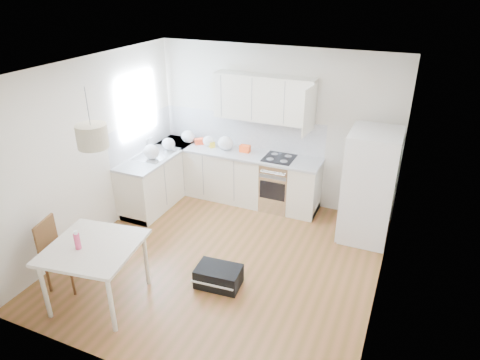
% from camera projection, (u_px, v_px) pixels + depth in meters
% --- Properties ---
extents(floor, '(4.20, 4.20, 0.00)m').
position_uv_depth(floor, '(223.00, 260.00, 6.14)').
color(floor, brown).
rests_on(floor, ground).
extents(ceiling, '(4.20, 4.20, 0.00)m').
position_uv_depth(ceiling, '(219.00, 70.00, 4.97)').
color(ceiling, white).
rests_on(ceiling, wall_back).
extents(wall_back, '(4.20, 0.00, 4.20)m').
position_uv_depth(wall_back, '(275.00, 127.00, 7.29)').
color(wall_back, silver).
rests_on(wall_back, floor).
extents(wall_left, '(0.00, 4.20, 4.20)m').
position_uv_depth(wall_left, '(93.00, 151.00, 6.31)').
color(wall_left, silver).
rests_on(wall_left, floor).
extents(wall_right, '(0.00, 4.20, 4.20)m').
position_uv_depth(wall_right, '(390.00, 206.00, 4.81)').
color(wall_right, silver).
rests_on(wall_right, floor).
extents(window_glassblock, '(0.02, 1.00, 1.00)m').
position_uv_depth(window_glassblock, '(137.00, 105.00, 7.08)').
color(window_glassblock, '#BFE0F9').
rests_on(window_glassblock, wall_left).
extents(cabinets_back, '(3.00, 0.60, 0.88)m').
position_uv_depth(cabinets_back, '(236.00, 176.00, 7.65)').
color(cabinets_back, white).
rests_on(cabinets_back, floor).
extents(cabinets_left, '(0.60, 1.80, 0.88)m').
position_uv_depth(cabinets_left, '(160.00, 178.00, 7.59)').
color(cabinets_left, white).
rests_on(cabinets_left, floor).
extents(counter_back, '(3.02, 0.64, 0.04)m').
position_uv_depth(counter_back, '(236.00, 152.00, 7.45)').
color(counter_back, '#AEB1B3').
rests_on(counter_back, cabinets_back).
extents(counter_left, '(0.64, 1.82, 0.04)m').
position_uv_depth(counter_left, '(158.00, 154.00, 7.39)').
color(counter_left, '#AEB1B3').
rests_on(counter_left, cabinets_left).
extents(backsplash_back, '(3.00, 0.01, 0.58)m').
position_uv_depth(backsplash_back, '(242.00, 130.00, 7.56)').
color(backsplash_back, white).
rests_on(backsplash_back, wall_back).
extents(backsplash_left, '(0.01, 1.80, 0.58)m').
position_uv_depth(backsplash_left, '(142.00, 135.00, 7.36)').
color(backsplash_left, white).
rests_on(backsplash_left, wall_left).
extents(upper_cabinets, '(1.70, 0.32, 0.75)m').
position_uv_depth(upper_cabinets, '(264.00, 98.00, 6.99)').
color(upper_cabinets, white).
rests_on(upper_cabinets, wall_back).
extents(range_oven, '(0.50, 0.61, 0.88)m').
position_uv_depth(range_oven, '(278.00, 184.00, 7.37)').
color(range_oven, silver).
rests_on(range_oven, floor).
extents(sink, '(0.50, 0.80, 0.16)m').
position_uv_depth(sink, '(156.00, 154.00, 7.34)').
color(sink, silver).
rests_on(sink, counter_left).
extents(refrigerator, '(0.83, 0.86, 1.71)m').
position_uv_depth(refrigerator, '(371.00, 186.00, 6.37)').
color(refrigerator, white).
rests_on(refrigerator, floor).
extents(dining_table, '(1.17, 1.17, 0.81)m').
position_uv_depth(dining_table, '(94.00, 252.00, 5.09)').
color(dining_table, beige).
rests_on(dining_table, floor).
extents(dining_chair, '(0.48, 0.48, 0.95)m').
position_uv_depth(dining_chair, '(64.00, 254.00, 5.45)').
color(dining_chair, '#4C3016').
rests_on(dining_chair, floor).
extents(drink_bottle, '(0.09, 0.09, 0.24)m').
position_uv_depth(drink_bottle, '(77.00, 240.00, 4.94)').
color(drink_bottle, '#D83C66').
rests_on(drink_bottle, dining_table).
extents(gym_bag, '(0.61, 0.43, 0.27)m').
position_uv_depth(gym_bag, '(219.00, 276.00, 5.59)').
color(gym_bag, black).
rests_on(gym_bag, floor).
extents(pendant_lamp, '(0.41, 0.41, 0.25)m').
position_uv_depth(pendant_lamp, '(92.00, 136.00, 4.45)').
color(pendant_lamp, '#BBB090').
rests_on(pendant_lamp, ceiling).
extents(grocery_bag_a, '(0.26, 0.22, 0.23)m').
position_uv_depth(grocery_bag_a, '(188.00, 137.00, 7.78)').
color(grocery_bag_a, white).
rests_on(grocery_bag_a, counter_back).
extents(grocery_bag_b, '(0.21, 0.18, 0.19)m').
position_uv_depth(grocery_bag_b, '(209.00, 141.00, 7.63)').
color(grocery_bag_b, white).
rests_on(grocery_bag_b, counter_back).
extents(grocery_bag_c, '(0.27, 0.23, 0.25)m').
position_uv_depth(grocery_bag_c, '(226.00, 143.00, 7.45)').
color(grocery_bag_c, white).
rests_on(grocery_bag_c, counter_back).
extents(grocery_bag_d, '(0.23, 0.20, 0.21)m').
position_uv_depth(grocery_bag_d, '(168.00, 144.00, 7.48)').
color(grocery_bag_d, white).
rests_on(grocery_bag_d, counter_back).
extents(grocery_bag_e, '(0.28, 0.23, 0.25)m').
position_uv_depth(grocery_bag_e, '(151.00, 152.00, 7.09)').
color(grocery_bag_e, white).
rests_on(grocery_bag_e, counter_left).
extents(snack_orange, '(0.18, 0.11, 0.12)m').
position_uv_depth(snack_orange, '(245.00, 149.00, 7.40)').
color(snack_orange, '#FC4B16').
rests_on(snack_orange, counter_back).
extents(snack_yellow, '(0.17, 0.16, 0.10)m').
position_uv_depth(snack_yellow, '(211.00, 144.00, 7.62)').
color(snack_yellow, yellow).
rests_on(snack_yellow, counter_back).
extents(snack_red, '(0.19, 0.18, 0.11)m').
position_uv_depth(snack_red, '(199.00, 141.00, 7.73)').
color(snack_red, red).
rests_on(snack_red, counter_back).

